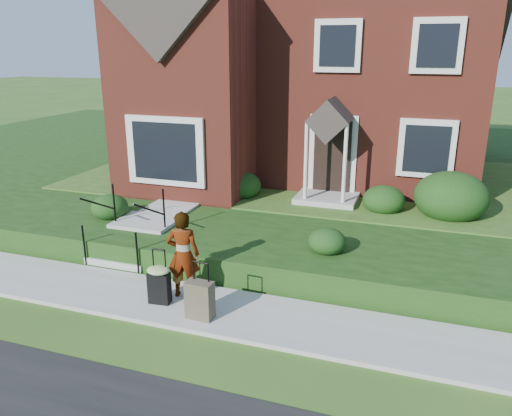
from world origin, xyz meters
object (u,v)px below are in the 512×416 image
at_px(front_steps, 136,235).
at_px(woman, 183,255).
at_px(suitcase_black, 159,282).
at_px(suitcase_olive, 200,300).

distance_m(front_steps, woman, 2.60).
bearing_deg(suitcase_black, suitcase_olive, -20.71).
height_order(front_steps, suitcase_black, front_steps).
bearing_deg(suitcase_black, woman, 46.23).
height_order(woman, suitcase_black, woman).
xyz_separation_m(woman, suitcase_olive, (0.62, -0.65, -0.50)).
distance_m(woman, suitcase_black, 0.66).
relative_size(woman, suitcase_black, 1.61).
xyz_separation_m(suitcase_black, suitcase_olive, (0.93, -0.25, -0.06)).
relative_size(front_steps, suitcase_black, 1.94).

